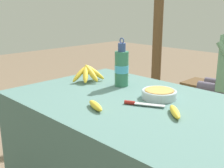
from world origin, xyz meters
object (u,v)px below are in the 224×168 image
object	(u,v)px
serving_bowl	(159,93)
loose_banana_side	(175,112)
water_bottle	(122,68)
support_post_near	(159,12)
banana_bunch_ripe	(89,73)
knife	(138,103)
loose_banana_front	(96,106)

from	to	relation	value
serving_bowl	loose_banana_side	xyz separation A→B (m)	(0.20, -0.16, -0.01)
water_bottle	support_post_near	bearing A→B (deg)	119.24
banana_bunch_ripe	loose_banana_side	size ratio (longest dim) A/B	1.78
knife	serving_bowl	bearing A→B (deg)	60.82
knife	support_post_near	bearing A→B (deg)	96.58
loose_banana_front	knife	distance (m)	0.22
loose_banana_side	knife	distance (m)	0.21
banana_bunch_ripe	support_post_near	xyz separation A→B (m)	(-0.70, 1.73, 0.37)
serving_bowl	loose_banana_front	bearing A→B (deg)	-108.48
water_bottle	loose_banana_side	distance (m)	0.57
water_bottle	loose_banana_front	size ratio (longest dim) A/B	2.01
loose_banana_side	serving_bowl	bearing A→B (deg)	142.14
loose_banana_front	support_post_near	size ratio (longest dim) A/B	0.07
water_bottle	loose_banana_side	world-z (taller)	water_bottle
banana_bunch_ripe	knife	size ratio (longest dim) A/B	1.27
serving_bowl	loose_banana_side	distance (m)	0.26
banana_bunch_ripe	serving_bowl	bearing A→B (deg)	4.11
serving_bowl	support_post_near	bearing A→B (deg)	126.37
loose_banana_side	banana_bunch_ripe	bearing A→B (deg)	171.07
serving_bowl	loose_banana_side	world-z (taller)	serving_bowl
loose_banana_front	knife	size ratio (longest dim) A/B	0.77
serving_bowl	knife	world-z (taller)	serving_bowl
banana_bunch_ripe	loose_banana_side	xyz separation A→B (m)	(0.75, -0.12, -0.04)
banana_bunch_ripe	loose_banana_front	bearing A→B (deg)	-37.17
banana_bunch_ripe	knife	xyz separation A→B (m)	(0.54, -0.13, -0.05)
banana_bunch_ripe	knife	distance (m)	0.56
knife	loose_banana_side	bearing A→B (deg)	-23.25
serving_bowl	water_bottle	world-z (taller)	water_bottle
loose_banana_side	knife	bearing A→B (deg)	-176.18
water_bottle	serving_bowl	bearing A→B (deg)	-6.87
banana_bunch_ripe	water_bottle	world-z (taller)	water_bottle
serving_bowl	support_post_near	distance (m)	2.13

